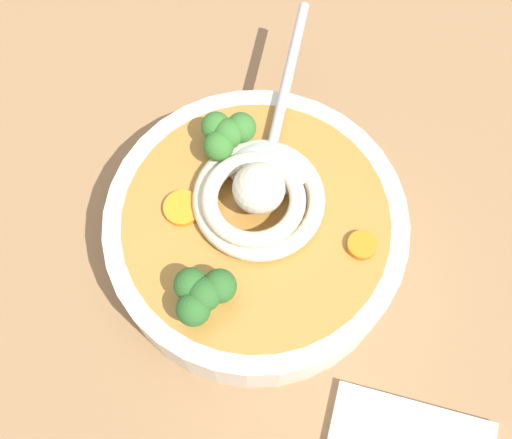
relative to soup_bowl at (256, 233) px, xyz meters
The scene contains 9 objects.
table_slab 5.80cm from the soup_bowl, 166.96° to the right, with size 139.27×139.27×4.39cm, color #936D47.
soup_bowl is the anchor object (origin of this frame).
noodle_pile 4.12cm from the soup_bowl, 161.49° to the right, with size 10.35×10.14×4.16cm.
soup_spoon 6.26cm from the soup_bowl, 155.09° to the right, with size 17.03×10.33×1.60cm.
broccoli_floret_beside_chili 8.49cm from the soup_bowl, ahead, with size 4.42×3.80×3.49cm.
broccoli_floret_far 7.76cm from the soup_bowl, 122.65° to the right, with size 4.28×3.68×3.39cm.
carrot_slice_extra_b 8.29cm from the soup_bowl, 113.97° to the left, with size 2.06×2.06×0.58cm, color orange.
carrot_slice_extra_a 3.98cm from the soup_bowl, 110.96° to the left, with size 2.02×2.02×0.54cm, color orange.
carrot_slice_rear 6.04cm from the soup_bowl, 61.45° to the right, with size 2.66×2.66×0.51cm, color orange.
Camera 1 is at (16.60, 11.03, 51.24)cm, focal length 44.56 mm.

